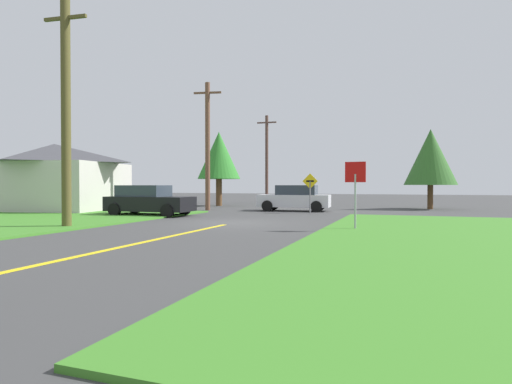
% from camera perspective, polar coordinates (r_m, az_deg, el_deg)
% --- Properties ---
extents(ground_plane, '(120.00, 120.00, 0.00)m').
position_cam_1_polar(ground_plane, '(18.34, -2.98, -4.16)').
color(ground_plane, '#3F3F3F').
extents(lane_stripe_center, '(0.20, 14.00, 0.01)m').
position_cam_1_polar(lane_stripe_center, '(11.44, -18.85, -7.28)').
color(lane_stripe_center, yellow).
rests_on(lane_stripe_center, ground).
extents(stop_sign, '(0.73, 0.08, 2.47)m').
position_cam_1_polar(stop_sign, '(15.53, 13.23, 1.28)').
color(stop_sign, '#9EA0A8').
rests_on(stop_sign, ground).
extents(car_approaching_junction, '(4.58, 2.20, 1.62)m').
position_cam_1_polar(car_approaching_junction, '(26.71, 5.24, -0.83)').
color(car_approaching_junction, silver).
rests_on(car_approaching_junction, ground).
extents(parked_car_near_building, '(4.62, 2.16, 1.62)m').
position_cam_1_polar(parked_car_near_building, '(23.15, -14.30, -1.13)').
color(parked_car_near_building, black).
rests_on(parked_car_near_building, ground).
extents(utility_pole_near, '(1.80, 0.35, 8.64)m').
position_cam_1_polar(utility_pole_near, '(17.82, -24.23, 9.81)').
color(utility_pole_near, brown).
rests_on(utility_pole_near, ground).
extents(utility_pole_mid, '(1.79, 0.48, 8.24)m').
position_cam_1_polar(utility_pole_mid, '(27.63, -6.54, 6.33)').
color(utility_pole_mid, brown).
rests_on(utility_pole_mid, ground).
extents(utility_pole_far, '(1.80, 0.28, 7.96)m').
position_cam_1_polar(utility_pole_far, '(38.68, 1.46, 4.62)').
color(utility_pole_far, brown).
rests_on(utility_pole_far, ground).
extents(direction_sign, '(0.91, 0.08, 2.31)m').
position_cam_1_polar(direction_sign, '(24.79, 7.30, 0.48)').
color(direction_sign, slate).
rests_on(direction_sign, ground).
extents(oak_tree_left, '(3.43, 3.43, 5.41)m').
position_cam_1_polar(oak_tree_left, '(30.94, 22.45, 4.36)').
color(oak_tree_left, brown).
rests_on(oak_tree_left, ground).
extents(pine_tree_center, '(3.34, 3.34, 5.79)m').
position_cam_1_polar(pine_tree_center, '(33.27, -5.02, 4.89)').
color(pine_tree_center, brown).
rests_on(pine_tree_center, ground).
extents(barn, '(8.39, 7.25, 4.25)m').
position_cam_1_polar(barn, '(29.84, -25.52, 1.80)').
color(barn, beige).
rests_on(barn, ground).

